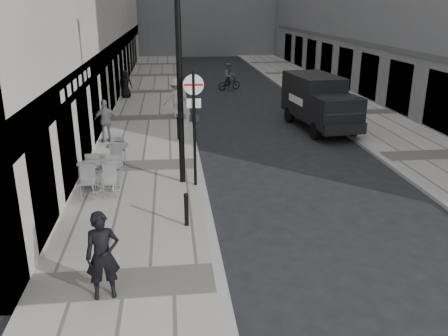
# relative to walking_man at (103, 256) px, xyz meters

# --- Properties ---
(sidewalk) EXTENTS (4.00, 60.00, 0.12)m
(sidewalk) POSITION_rel_walking_man_xyz_m (0.32, 15.74, -0.96)
(sidewalk) COLOR #A39D93
(sidewalk) RESTS_ON ground
(far_sidewalk) EXTENTS (4.00, 60.00, 0.12)m
(far_sidewalk) POSITION_rel_walking_man_xyz_m (11.32, 15.74, -0.96)
(far_sidewalk) COLOR #A39D93
(far_sidewalk) RESTS_ON ground
(walking_man) EXTENTS (0.72, 0.54, 1.80)m
(walking_man) POSITION_rel_walking_man_xyz_m (0.00, 0.00, 0.00)
(walking_man) COLOR black
(walking_man) RESTS_ON sidewalk
(sign_post) EXTENTS (0.62, 0.10, 3.62)m
(sign_post) POSITION_rel_walking_man_xyz_m (2.12, 5.93, 1.42)
(sign_post) COLOR black
(sign_post) RESTS_ON sidewalk
(lamppost) EXTENTS (0.31, 0.31, 6.94)m
(lamppost) POSITION_rel_walking_man_xyz_m (1.72, 6.26, 2.96)
(lamppost) COLOR black
(lamppost) RESTS_ON sidewalk
(bollard_near) EXTENTS (0.11, 0.11, 0.85)m
(bollard_near) POSITION_rel_walking_man_xyz_m (1.72, 3.00, -0.48)
(bollard_near) COLOR black
(bollard_near) RESTS_ON sidewalk
(bollard_far) EXTENTS (0.12, 0.12, 0.90)m
(bollard_far) POSITION_rel_walking_man_xyz_m (1.72, 11.41, -0.45)
(bollard_far) COLOR black
(bollard_far) RESTS_ON sidewalk
(panel_van) EXTENTS (2.47, 5.37, 2.45)m
(panel_van) POSITION_rel_walking_man_xyz_m (8.30, 12.99, 0.36)
(panel_van) COLOR black
(panel_van) RESTS_ON ground
(cyclist) EXTENTS (1.77, 1.22, 1.81)m
(cyclist) POSITION_rel_walking_man_xyz_m (5.49, 24.05, -0.32)
(cyclist) COLOR black
(cyclist) RESTS_ON ground
(pedestrian_a) EXTENTS (1.13, 0.74, 1.79)m
(pedestrian_a) POSITION_rel_walking_man_xyz_m (-1.28, 11.35, -0.01)
(pedestrian_a) COLOR slate
(pedestrian_a) RESTS_ON sidewalk
(pedestrian_b) EXTENTS (1.37, 0.98, 1.93)m
(pedestrian_b) POSITION_rel_walking_man_xyz_m (1.72, 15.77, 0.06)
(pedestrian_b) COLOR beige
(pedestrian_b) RESTS_ON sidewalk
(pedestrian_c) EXTENTS (0.84, 0.57, 1.65)m
(pedestrian_c) POSITION_rel_walking_man_xyz_m (-1.27, 21.38, -0.08)
(pedestrian_c) COLOR black
(pedestrian_c) RESTS_ON sidewalk
(cafe_table_near) EXTENTS (0.74, 1.66, 0.95)m
(cafe_table_near) POSITION_rel_walking_man_xyz_m (-0.48, 5.87, -0.42)
(cafe_table_near) COLOR #AFB0B2
(cafe_table_near) RESTS_ON sidewalk
(cafe_table_mid) EXTENTS (0.79, 1.79, 1.02)m
(cafe_table_mid) POSITION_rel_walking_man_xyz_m (-1.11, 5.83, -0.38)
(cafe_table_mid) COLOR #ABABAD
(cafe_table_mid) RESTS_ON sidewalk
(cafe_table_far) EXTENTS (0.77, 1.74, 0.99)m
(cafe_table_far) POSITION_rel_walking_man_xyz_m (-0.48, 7.89, -0.40)
(cafe_table_far) COLOR #A4A4A6
(cafe_table_far) RESTS_ON sidewalk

